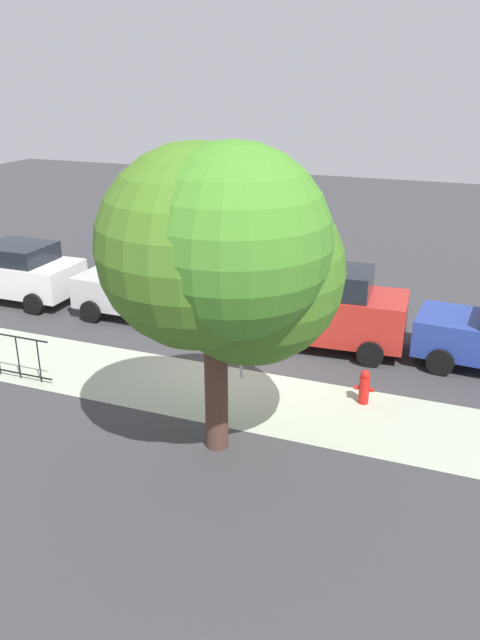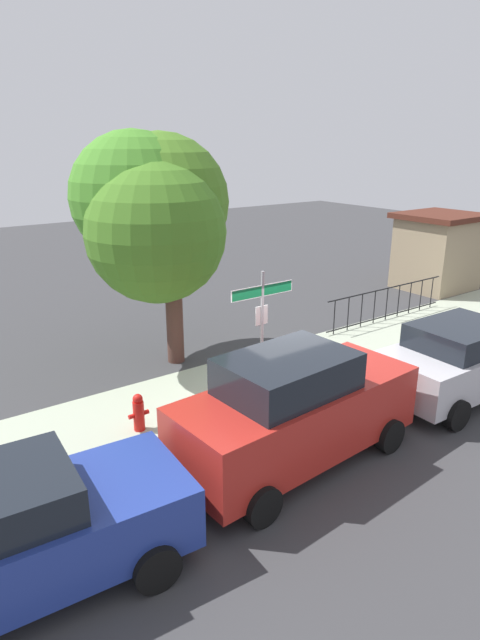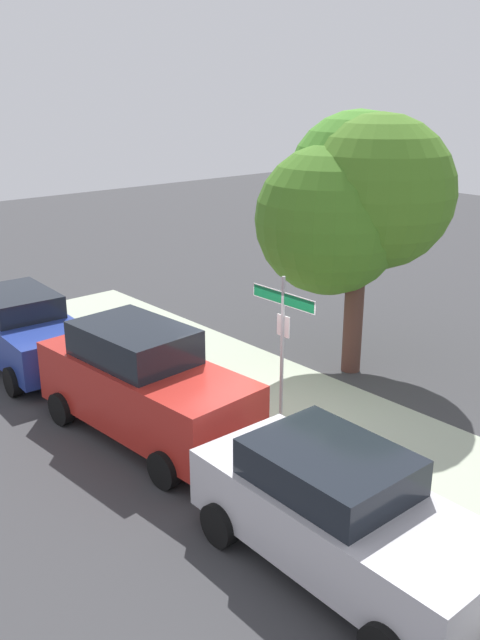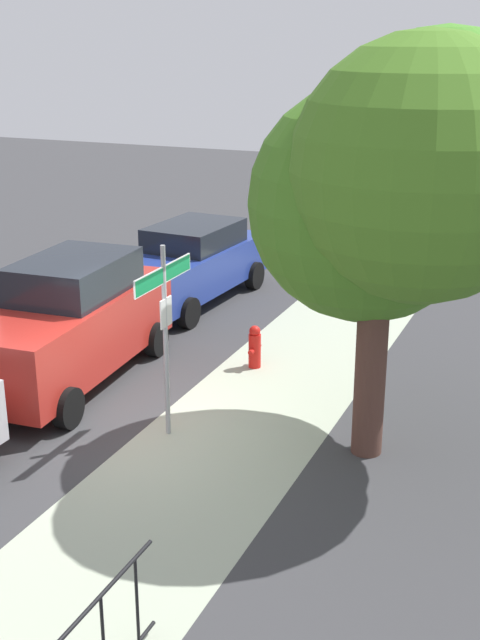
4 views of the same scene
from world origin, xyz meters
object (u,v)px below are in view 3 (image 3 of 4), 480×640
street_sign (283,322)px  car_blue (22,328)px  car_red (143,384)px  fire_hydrant (198,355)px  car_silver (339,512)px  shade_tree (356,198)px

street_sign → car_blue: (-5.93, -2.58, -1.10)m
street_sign → car_blue: size_ratio=0.62×
car_red → fire_hydrant: bearing=120.2°
car_silver → car_blue: bearing=-178.6°
shade_tree → car_blue: size_ratio=1.25×
shade_tree → fire_hydrant: 4.97m
street_sign → shade_tree: bearing=106.7°
street_sign → car_silver: (3.67, -2.57, -1.09)m
car_blue → car_red: bearing=5.4°
street_sign → car_silver: size_ratio=0.66×
car_silver → street_sign: bearing=146.4°
street_sign → car_blue: bearing=-156.5°
shade_tree → car_silver: bearing=-51.0°
car_blue → fire_hydrant: (3.04, 2.78, -0.49)m
shade_tree → fire_hydrant: (-1.96, -2.93, -3.50)m
street_sign → fire_hydrant: 3.31m
street_sign → car_silver: 4.61m
shade_tree → car_silver: 7.92m
shade_tree → fire_hydrant: shade_tree is taller
fire_hydrant → car_silver: bearing=-22.9°
street_sign → fire_hydrant: size_ratio=3.68×
shade_tree → car_red: size_ratio=1.23×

